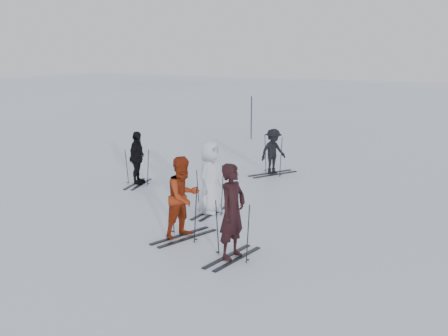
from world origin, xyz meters
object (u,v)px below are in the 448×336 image
skier_uphill_far (273,152)px  skier_near_dark (232,213)px  skier_red (183,198)px  skier_uphill_left (137,159)px  piste_marker (251,118)px  skier_grey (210,178)px

skier_uphill_far → skier_near_dark: bearing=-134.3°
skier_red → skier_uphill_left: 5.33m
skier_red → piste_marker: 14.11m
skier_grey → piste_marker: 12.14m
skier_uphill_far → piste_marker: bearing=59.4°
skier_grey → skier_uphill_far: size_ratio=1.23×
skier_grey → skier_red: bearing=-169.1°
skier_red → piste_marker: bearing=35.5°
skier_red → skier_uphill_left: bearing=64.1°
skier_red → skier_grey: size_ratio=0.98×
skier_red → skier_uphill_far: 6.97m
skier_red → skier_grey: 1.98m
skier_near_dark → skier_uphill_far: 7.90m
skier_red → skier_uphill_left: size_ratio=1.11×
skier_uphill_left → skier_uphill_far: 4.59m
skier_near_dark → skier_uphill_left: (-5.64, 4.00, -0.14)m
skier_near_dark → skier_red: bearing=75.2°
skier_red → skier_uphill_left: skier_red is taller
skier_near_dark → skier_red: (-1.57, 0.56, -0.05)m
piste_marker → skier_grey: bearing=-67.6°
skier_grey → skier_uphill_far: bearing=3.0°
skier_red → piste_marker: piste_marker is taller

